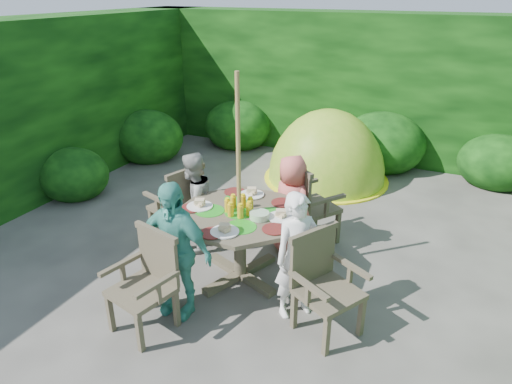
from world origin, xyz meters
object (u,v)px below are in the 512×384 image
at_px(garden_chair_front, 147,281).
at_px(garden_chair_back, 307,203).
at_px(parasol_pole, 239,184).
at_px(child_right, 298,256).
at_px(dome_tent, 325,179).
at_px(garden_chair_right, 323,282).
at_px(child_left, 193,204).
at_px(child_back, 292,205).
at_px(garden_chair_left, 180,203).
at_px(patio_table, 240,223).
at_px(child_front, 175,250).

bearing_deg(garden_chair_front, garden_chair_back, 82.36).
relative_size(garden_chair_back, garden_chair_front, 1.09).
bearing_deg(garden_chair_front, parasol_pole, 81.52).
height_order(child_right, dome_tent, child_right).
bearing_deg(dome_tent, garden_chair_right, -89.23).
bearing_deg(child_left, dome_tent, 174.10).
bearing_deg(parasol_pole, child_right, -21.22).
bearing_deg(garden_chair_back, child_back, 108.04).
distance_m(garden_chair_back, child_right, 1.37).
distance_m(garden_chair_back, dome_tent, 2.13).
distance_m(garden_chair_left, child_right, 1.90).
bearing_deg(child_right, child_left, 109.69).
bearing_deg(garden_chair_left, parasol_pole, 85.59).
relative_size(patio_table, child_front, 1.29).
bearing_deg(child_back, child_front, 95.23).
xyz_separation_m(parasol_pole, child_right, (0.75, -0.29, -0.47)).
height_order(parasol_pole, garden_chair_right, parasol_pole).
xyz_separation_m(child_front, dome_tent, (0.30, 3.80, -0.68)).
bearing_deg(garden_chair_left, garden_chair_right, 86.06).
bearing_deg(child_front, garden_chair_left, 125.72).
xyz_separation_m(child_left, dome_tent, (0.76, 2.77, -0.61)).
relative_size(child_back, child_front, 0.88).
height_order(patio_table, child_back, child_back).
distance_m(patio_table, garden_chair_back, 1.10).
bearing_deg(child_front, garden_chair_back, 72.68).
bearing_deg(child_back, child_right, 140.23).
bearing_deg(child_right, parasol_pole, 109.69).
distance_m(garden_chair_left, child_left, 0.31).
xyz_separation_m(garden_chair_left, garden_chair_front, (0.61, -1.42, -0.02)).
bearing_deg(garden_chair_right, garden_chair_front, 143.28).
relative_size(parasol_pole, child_back, 1.84).
height_order(garden_chair_right, garden_chair_front, garden_chair_right).
bearing_deg(garden_chair_right, child_front, 134.67).
height_order(garden_chair_left, child_front, child_front).
height_order(child_right, child_back, child_right).
relative_size(garden_chair_right, child_left, 0.76).
relative_size(garden_chair_back, child_back, 0.82).
distance_m(child_right, child_left, 1.60).
bearing_deg(garden_chair_back, garden_chair_right, 149.92).
bearing_deg(garden_chair_back, child_right, 140.82).
relative_size(patio_table, garden_chair_left, 1.85).
relative_size(patio_table, child_left, 1.44).
relative_size(parasol_pole, garden_chair_left, 2.33).
xyz_separation_m(child_left, child_front, (0.46, -1.04, 0.07)).
bearing_deg(garden_chair_front, child_back, 81.76).
bearing_deg(dome_tent, patio_table, -105.82).
height_order(garden_chair_left, garden_chair_front, garden_chair_left).
height_order(parasol_pole, garden_chair_back, parasol_pole).
relative_size(patio_table, child_right, 1.39).
xyz_separation_m(child_right, child_back, (-0.46, 1.04, -0.03)).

